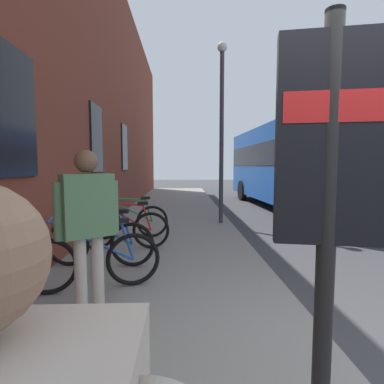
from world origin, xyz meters
name	(u,v)px	position (x,y,z in m)	size (l,w,h in m)	color
ground	(272,231)	(6.00, -1.00, 0.00)	(60.00, 60.00, 0.00)	#38383A
sidewalk_pavement	(172,217)	(8.00, 1.75, 0.06)	(24.00, 3.50, 0.12)	gray
station_facade	(114,101)	(8.99, 3.80, 4.04)	(22.00, 0.65, 8.08)	brown
bicycle_under_window	(93,261)	(1.96, 2.57, 0.51)	(0.61, 1.73, 0.97)	black
bicycle_mid_rack	(100,242)	(2.90, 2.73, 0.51)	(0.48, 1.77, 0.97)	black
bicycle_beside_lamp	(124,229)	(3.90, 2.54, 0.51)	(0.48, 1.77, 0.97)	black
bicycle_far_end	(129,221)	(4.79, 2.60, 0.51)	(0.50, 1.76, 0.97)	black
transit_info_sign	(329,169)	(-0.32, 0.63, 1.72)	(0.19, 0.56, 2.40)	black
city_bus	(293,161)	(9.95, -3.00, 1.92)	(10.61, 3.02, 3.35)	#1951B2
pedestrian_crossing_street	(88,216)	(1.27, 2.40, 1.21)	(0.50, 0.57, 1.78)	#B2A599
street_lamp	(222,117)	(6.60, 0.30, 3.10)	(0.28, 0.28, 5.01)	#333338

